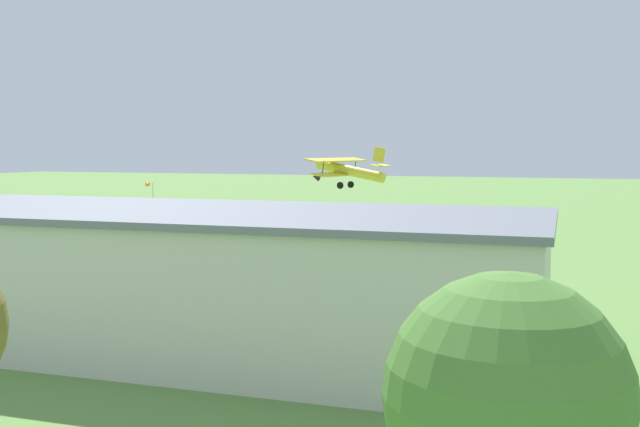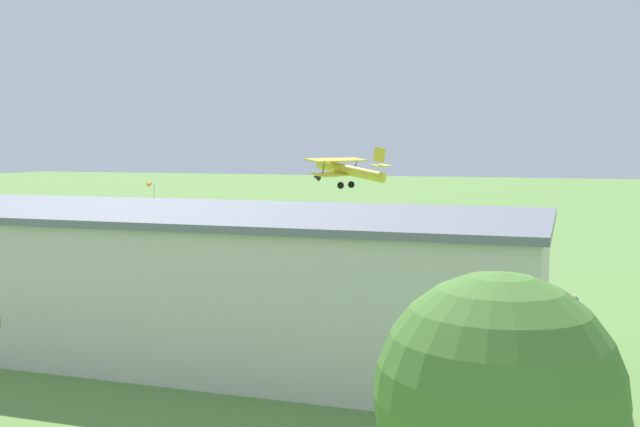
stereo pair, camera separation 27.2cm
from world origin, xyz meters
name	(u,v)px [view 2 (the right image)]	position (x,y,z in m)	size (l,w,h in m)	color
ground_plane	(323,255)	(0.00, 0.00, 0.00)	(400.00, 400.00, 0.00)	#608C42
hangar	(194,277)	(-4.54, 33.54, 3.62)	(36.34, 14.85, 7.22)	beige
biplane	(347,170)	(-2.95, 1.75, 8.39)	(8.05, 9.13, 3.88)	yellow
car_white	(62,270)	(14.70, 20.13, 0.83)	(2.33, 4.22, 1.59)	white
person_by_parked_cars	(112,262)	(13.31, 15.53, 0.88)	(0.47, 0.47, 1.76)	#33723F
person_walking_on_apron	(575,308)	(-23.47, 21.41, 0.84)	(0.52, 0.52, 1.68)	orange
person_watching_takeoff	(38,281)	(13.41, 24.38, 0.76)	(0.47, 0.47, 1.54)	#33723F
tree_behind_hangar_right	(498,397)	(-22.14, 51.59, 4.98)	(5.48, 5.48, 7.74)	brown
windsock	(150,188)	(25.86, -10.16, 5.54)	(1.36, 1.42, 6.31)	silver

